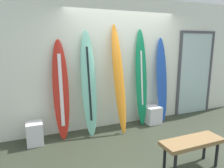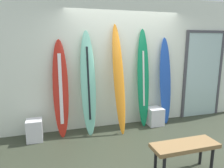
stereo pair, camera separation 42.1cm
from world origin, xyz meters
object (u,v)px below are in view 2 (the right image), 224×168
display_block_center (35,130)px  glass_door (203,73)px  bench (185,148)px  surfboard_cobalt (165,82)px  display_block_left (155,116)px  surfboard_crimson (61,89)px  surfboard_emerald (143,79)px  surfboard_sunset (119,80)px  surfboard_seafoam (88,84)px

display_block_center → glass_door: bearing=4.2°
bench → surfboard_cobalt: bearing=67.9°
display_block_left → display_block_center: (-2.57, -0.06, 0.01)m
surfboard_crimson → surfboard_emerald: surfboard_emerald is taller
surfboard_crimson → surfboard_sunset: 1.17m
bench → surfboard_emerald: bearing=84.3°
surfboard_crimson → surfboard_cobalt: (2.32, 0.02, 0.01)m
surfboard_emerald → bench: size_ratio=2.22×
surfboard_seafoam → bench: 2.12m
surfboard_emerald → glass_door: size_ratio=1.00×
surfboard_seafoam → surfboard_cobalt: surfboard_seafoam is taller
surfboard_crimson → surfboard_cobalt: surfboard_cobalt is taller
surfboard_emerald → display_block_left: bearing=-16.7°
surfboard_seafoam → surfboard_emerald: size_ratio=0.98×
surfboard_sunset → surfboard_emerald: size_ratio=1.04×
surfboard_crimson → surfboard_seafoam: bearing=-4.7°
display_block_center → glass_door: size_ratio=0.20×
surfboard_cobalt → display_block_left: size_ratio=4.99×
surfboard_crimson → display_block_left: surfboard_crimson is taller
surfboard_emerald → surfboard_cobalt: size_ratio=1.09×
surfboard_sunset → surfboard_emerald: surfboard_sunset is taller
surfboard_seafoam → surfboard_emerald: bearing=3.3°
surfboard_crimson → display_block_left: bearing=-1.6°
display_block_center → surfboard_sunset: bearing=0.2°
surfboard_seafoam → glass_door: 2.93m
surfboard_crimson → surfboard_sunset: bearing=-5.3°
surfboard_sunset → glass_door: 2.31m
glass_door → bench: size_ratio=2.21×
surfboard_emerald → surfboard_crimson: bearing=-179.1°
surfboard_crimson → surfboard_emerald: (1.77, 0.03, 0.10)m
glass_door → surfboard_sunset: bearing=-172.9°
surfboard_seafoam → surfboard_sunset: size_ratio=0.94×
display_block_left → display_block_center: display_block_center is taller
surfboard_emerald → glass_door: (1.69, 0.15, 0.05)m
bench → surfboard_sunset: bearing=104.5°
surfboard_seafoam → display_block_left: surfboard_seafoam is taller
surfboard_crimson → display_block_center: size_ratio=4.59×
surfboard_crimson → surfboard_cobalt: size_ratio=0.98×
surfboard_sunset → glass_door: (2.29, 0.29, 0.00)m
surfboard_cobalt → bench: bearing=-112.1°
surfboard_seafoam → bench: surfboard_seafoam is taller
display_block_left → glass_door: size_ratio=0.18×
surfboard_cobalt → display_block_left: bearing=-163.9°
surfboard_sunset → bench: surfboard_sunset is taller
surfboard_seafoam → glass_door: (2.92, 0.22, 0.07)m
surfboard_crimson → glass_door: glass_door is taller
display_block_center → glass_door: glass_door is taller
display_block_left → bench: 1.78m
surfboard_cobalt → glass_door: 1.15m
glass_door → bench: (-1.87, -1.95, -0.70)m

